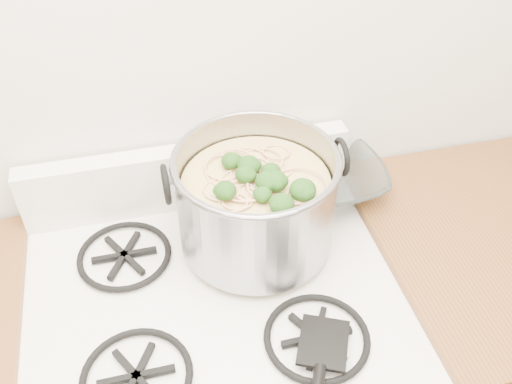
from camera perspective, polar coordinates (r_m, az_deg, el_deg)
name	(u,v)px	position (r m, az deg, el deg)	size (l,w,h in m)	color
stock_pot	(256,202)	(1.19, 0.00, -0.99)	(0.37, 0.34, 0.23)	gray
spatula	(324,340)	(1.09, 6.79, -14.53)	(0.29, 0.31, 0.02)	black
glass_bowl	(329,184)	(1.39, 7.28, 0.85)	(0.10, 0.10, 0.03)	white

